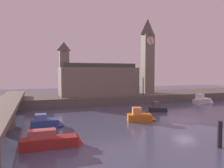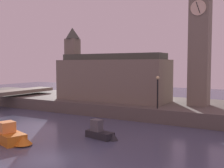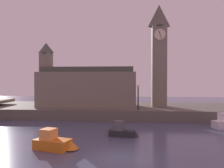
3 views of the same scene
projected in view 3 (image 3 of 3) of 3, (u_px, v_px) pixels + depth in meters
ground_plane at (118, 157)px, 16.84m from camera, size 120.00×120.00×0.00m
far_embankment at (125, 110)px, 36.75m from camera, size 70.00×12.00×1.50m
clock_tower at (159, 54)px, 35.49m from camera, size 2.40×2.44×15.64m
parliament_hall at (85, 87)px, 35.69m from camera, size 14.86×5.15×9.91m
streetlamp at (138, 94)px, 31.40m from camera, size 0.36×0.36×3.48m
boat_patrol_orange at (56, 142)px, 18.78m from camera, size 3.93×2.37×1.67m
boat_barge_dark at (124, 131)px, 23.05m from camera, size 3.13×1.46×1.56m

